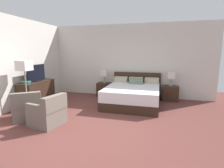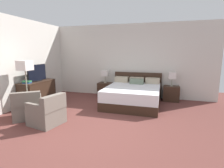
{
  "view_description": "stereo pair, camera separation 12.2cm",
  "coord_description": "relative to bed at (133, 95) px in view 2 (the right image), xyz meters",
  "views": [
    {
      "loc": [
        1.41,
        -3.36,
        1.74
      ],
      "look_at": [
        -0.02,
        1.89,
        0.75
      ],
      "focal_mm": 28.0,
      "sensor_mm": 36.0,
      "label": 1
    },
    {
      "loc": [
        1.52,
        -3.32,
        1.74
      ],
      "look_at": [
        -0.02,
        1.89,
        0.75
      ],
      "focal_mm": 28.0,
      "sensor_mm": 36.0,
      "label": 2
    }
  ],
  "objects": [
    {
      "name": "wall_back",
      "position": [
        -0.58,
        1.08,
        1.08
      ],
      "size": [
        6.84,
        0.06,
        2.81
      ],
      "primitive_type": "cube",
      "color": "beige",
      "rests_on": "ground"
    },
    {
      "name": "ground_plane",
      "position": [
        -0.58,
        -2.39,
        -0.33
      ],
      "size": [
        10.33,
        10.33,
        0.0
      ],
      "primitive_type": "plane",
      "color": "brown"
    },
    {
      "name": "armchair_by_window",
      "position": [
        -2.47,
        -2.08,
        -0.04
      ],
      "size": [
        0.96,
        0.96,
        0.76
      ],
      "color": "#70665B",
      "rests_on": "ground"
    },
    {
      "name": "book_blue_cover",
      "position": [
        -3.11,
        -1.35,
        0.52
      ],
      "size": [
        0.28,
        0.23,
        0.04
      ],
      "primitive_type": "cube",
      "rotation": [
        0.0,
        0.0,
        0.25
      ],
      "color": "#2D7042",
      "rests_on": "book_red_cover"
    },
    {
      "name": "bed",
      "position": [
        0.0,
        0.0,
        0.0
      ],
      "size": [
        1.8,
        2.12,
        0.98
      ],
      "color": "#332116",
      "rests_on": "ground"
    },
    {
      "name": "tv",
      "position": [
        -3.1,
        -0.87,
        0.73
      ],
      "size": [
        0.18,
        0.84,
        0.55
      ],
      "color": "black",
      "rests_on": "dresser"
    },
    {
      "name": "wall_left",
      "position": [
        -3.43,
        -0.97,
        1.08
      ],
      "size": [
        0.06,
        5.24,
        2.81
      ],
      "primitive_type": "cube",
      "color": "beige",
      "rests_on": "ground"
    },
    {
      "name": "nightstand_right",
      "position": [
        1.25,
        0.77,
        -0.06
      ],
      "size": [
        0.55,
        0.43,
        0.54
      ],
      "color": "#332116",
      "rests_on": "ground"
    },
    {
      "name": "floor_lamp",
      "position": [
        -2.89,
        -1.6,
        0.94
      ],
      "size": [
        0.34,
        0.34,
        1.51
      ],
      "color": "gray",
      "rests_on": "ground"
    },
    {
      "name": "table_lamp_left",
      "position": [
        -1.26,
        0.77,
        0.59
      ],
      "size": [
        0.25,
        0.25,
        0.5
      ],
      "color": "gray",
      "rests_on": "nightstand_left"
    },
    {
      "name": "book_red_cover",
      "position": [
        -3.11,
        -1.35,
        0.48
      ],
      "size": [
        0.24,
        0.2,
        0.04
      ],
      "primitive_type": "cube",
      "rotation": [
        0.0,
        0.0,
        0.15
      ],
      "color": "#234C8E",
      "rests_on": "dresser"
    },
    {
      "name": "dresser",
      "position": [
        -3.1,
        -0.91,
        0.08
      ],
      "size": [
        0.55,
        1.31,
        0.79
      ],
      "color": "#332116",
      "rests_on": "ground"
    },
    {
      "name": "armchair_companion",
      "position": [
        -1.71,
        -2.28,
        -0.04
      ],
      "size": [
        0.81,
        0.8,
        0.76
      ],
      "color": "#70665B",
      "rests_on": "ground"
    },
    {
      "name": "nightstand_left",
      "position": [
        -1.26,
        0.77,
        -0.06
      ],
      "size": [
        0.55,
        0.43,
        0.54
      ],
      "color": "#332116",
      "rests_on": "ground"
    },
    {
      "name": "table_lamp_right",
      "position": [
        1.25,
        0.77,
        0.59
      ],
      "size": [
        0.25,
        0.25,
        0.5
      ],
      "color": "gray",
      "rests_on": "nightstand_right"
    }
  ]
}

